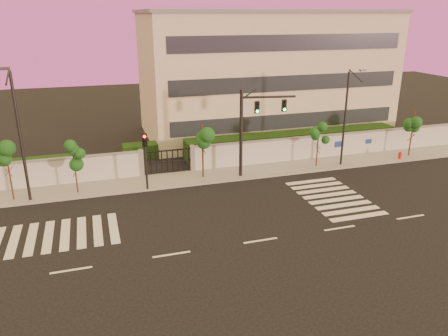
{
  "coord_description": "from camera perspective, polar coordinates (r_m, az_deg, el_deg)",
  "views": [
    {
      "loc": [
        -8.31,
        -19.92,
        11.93
      ],
      "look_at": [
        -0.26,
        6.0,
        2.28
      ],
      "focal_mm": 35.0,
      "sensor_mm": 36.0,
      "label": 1
    }
  ],
  "objects": [
    {
      "name": "ground",
      "position": [
        24.66,
        4.77,
        -9.43
      ],
      "size": [
        120.0,
        120.0,
        0.0
      ],
      "primitive_type": "plane",
      "color": "black",
      "rests_on": "ground"
    },
    {
      "name": "street_tree_f",
      "position": [
        40.95,
        23.49,
        5.42
      ],
      "size": [
        1.52,
        1.21,
        4.13
      ],
      "color": "#382314",
      "rests_on": "ground"
    },
    {
      "name": "street_tree_c",
      "position": [
        31.23,
        -19.04,
        1.64
      ],
      "size": [
        1.31,
        1.04,
        3.91
      ],
      "color": "#382314",
      "rests_on": "ground"
    },
    {
      "name": "streetlight_west",
      "position": [
        30.43,
        -25.21,
        4.34
      ],
      "size": [
        0.54,
        2.18,
        9.07
      ],
      "color": "black",
      "rests_on": "ground"
    },
    {
      "name": "hedge_row",
      "position": [
        37.61,
        -1.88,
        2.38
      ],
      "size": [
        41.0,
        4.25,
        1.8
      ],
      "color": "black",
      "rests_on": "ground"
    },
    {
      "name": "traffic_signal_secondary",
      "position": [
        30.63,
        -10.23,
        1.81
      ],
      "size": [
        0.34,
        0.33,
        4.33
      ],
      "rotation": [
        0.0,
        0.0,
        0.02
      ],
      "color": "black",
      "rests_on": "ground"
    },
    {
      "name": "perimeter_wall",
      "position": [
        34.75,
        -2.37,
        1.35
      ],
      "size": [
        60.0,
        0.36,
        2.2
      ],
      "color": "#ADB0B5",
      "rests_on": "ground"
    },
    {
      "name": "traffic_signal_main",
      "position": [
        32.64,
        3.69,
        5.97
      ],
      "size": [
        4.25,
        0.92,
        6.75
      ],
      "rotation": [
        0.0,
        0.0,
        -0.18
      ],
      "color": "black",
      "rests_on": "ground"
    },
    {
      "name": "street_tree_b",
      "position": [
        31.66,
        -26.45,
        1.1
      ],
      "size": [
        1.39,
        1.1,
        4.08
      ],
      "color": "#382314",
      "rests_on": "ground"
    },
    {
      "name": "institutional_building",
      "position": [
        45.71,
        5.26,
        12.24
      ],
      "size": [
        24.4,
        12.4,
        12.25
      ],
      "color": "beige",
      "rests_on": "ground"
    },
    {
      "name": "fire_hydrant",
      "position": [
        40.28,
        21.99,
        1.48
      ],
      "size": [
        0.31,
        0.3,
        0.8
      ],
      "rotation": [
        0.0,
        0.0,
        -0.41
      ],
      "color": "red",
      "rests_on": "ground"
    },
    {
      "name": "street_tree_e",
      "position": [
        35.75,
        12.25,
        4.34
      ],
      "size": [
        1.33,
        1.06,
        3.81
      ],
      "color": "#382314",
      "rests_on": "ground"
    },
    {
      "name": "road_markings",
      "position": [
        27.35,
        -1.26,
        -6.27
      ],
      "size": [
        57.0,
        7.62,
        0.02
      ],
      "color": "silver",
      "rests_on": "ground"
    },
    {
      "name": "streetlight_east",
      "position": [
        36.04,
        15.7,
        6.72
      ],
      "size": [
        0.48,
        1.94,
        8.07
      ],
      "color": "black",
      "rests_on": "ground"
    },
    {
      "name": "sidewalk",
      "position": [
        33.69,
        -1.86,
        -1.04
      ],
      "size": [
        60.0,
        3.0,
        0.15
      ],
      "primitive_type": "cube",
      "color": "gray",
      "rests_on": "ground"
    },
    {
      "name": "street_tree_d",
      "position": [
        32.36,
        -2.79,
        3.77
      ],
      "size": [
        1.65,
        1.31,
        4.25
      ],
      "color": "#382314",
      "rests_on": "ground"
    }
  ]
}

